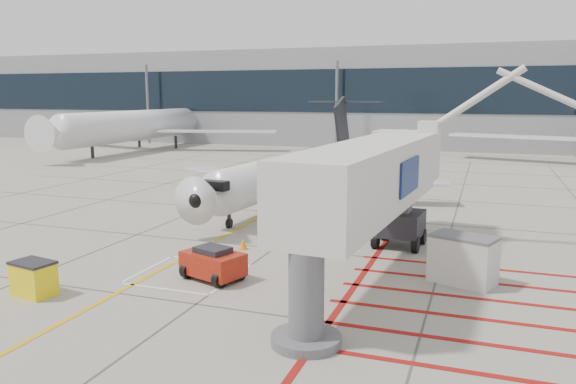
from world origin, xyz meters
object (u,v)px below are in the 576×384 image
(pushback_tug, at_px, (213,262))
(spill_bin, at_px, (34,278))
(regional_jet, at_px, (277,155))
(jet_bridge, at_px, (368,191))

(pushback_tug, height_order, spill_bin, pushback_tug)
(regional_jet, height_order, pushback_tug, regional_jet)
(spill_bin, bearing_deg, pushback_tug, 45.86)
(jet_bridge, bearing_deg, regional_jet, 128.64)
(jet_bridge, bearing_deg, pushback_tug, -158.34)
(regional_jet, xyz_separation_m, jet_bridge, (8.70, -12.89, 0.17))
(jet_bridge, xyz_separation_m, spill_bin, (-11.52, -5.79, -3.07))
(regional_jet, xyz_separation_m, pushback_tug, (2.72, -14.73, -2.85))
(jet_bridge, height_order, pushback_tug, jet_bridge)
(regional_jet, height_order, spill_bin, regional_jet)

